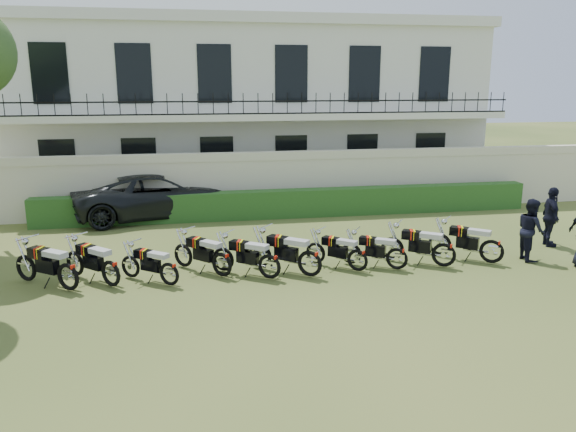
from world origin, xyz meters
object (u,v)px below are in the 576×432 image
object	(u,v)px
motorcycle_3	(222,259)
motorcycle_4	(269,261)
officer_5	(551,217)
motorcycle_0	(67,270)
motorcycle_9	(492,246)
officer_4	(531,230)
motorcycle_2	(169,268)
motorcycle_6	(358,255)
motorcycle_1	(110,267)
motorcycle_8	(444,249)
motorcycle_5	(310,257)
motorcycle_7	(397,253)
suv	(156,195)

from	to	relation	value
motorcycle_3	motorcycle_4	xyz separation A→B (m)	(1.15, -0.36, -0.00)
motorcycle_4	officer_5	bearing A→B (deg)	-44.59
motorcycle_0	motorcycle_3	world-z (taller)	motorcycle_0
motorcycle_9	officer_4	xyz separation A→B (m)	(1.22, 0.17, 0.35)
motorcycle_0	motorcycle_9	distance (m)	10.84
motorcycle_2	motorcycle_6	distance (m)	4.77
motorcycle_0	motorcycle_9	world-z (taller)	motorcycle_0
motorcycle_1	motorcycle_9	world-z (taller)	motorcycle_9
motorcycle_9	officer_5	size ratio (longest dim) A/B	0.92
motorcycle_9	officer_5	distance (m)	2.92
motorcycle_0	motorcycle_8	bearing A→B (deg)	-52.38
motorcycle_5	officer_5	bearing A→B (deg)	-40.74
officer_5	motorcycle_1	bearing A→B (deg)	110.96
motorcycle_4	motorcycle_8	distance (m)	4.68
motorcycle_2	motorcycle_9	world-z (taller)	motorcycle_9
motorcycle_7	officer_4	distance (m)	3.94
motorcycle_0	suv	bearing A→B (deg)	23.97
motorcycle_7	suv	bearing A→B (deg)	74.24
motorcycle_6	motorcycle_0	bearing A→B (deg)	132.88
motorcycle_6	motorcycle_5	bearing A→B (deg)	140.28
motorcycle_5	motorcycle_0	bearing A→B (deg)	127.92
motorcycle_7	motorcycle_2	bearing A→B (deg)	123.97
suv	officer_5	world-z (taller)	officer_5
motorcycle_5	motorcycle_6	size ratio (longest dim) A/B	1.22
officer_5	motorcycle_4	bearing A→B (deg)	114.39
motorcycle_5	motorcycle_9	world-z (taller)	motorcycle_5
motorcycle_0	motorcycle_2	xyz separation A→B (m)	(2.32, -0.07, -0.08)
motorcycle_6	officer_5	size ratio (longest dim) A/B	0.79
motorcycle_0	motorcycle_8	size ratio (longest dim) A/B	1.02
motorcycle_5	motorcycle_7	world-z (taller)	motorcycle_5
motorcycle_3	motorcycle_6	size ratio (longest dim) A/B	1.04
motorcycle_1	officer_5	bearing A→B (deg)	-39.49
suv	motorcycle_4	bearing A→B (deg)	-170.48
motorcycle_3	officer_4	xyz separation A→B (m)	(8.45, -0.04, 0.36)
motorcycle_4	suv	xyz separation A→B (m)	(-3.06, 7.31, 0.31)
motorcycle_1	motorcycle_2	size ratio (longest dim) A/B	1.03
motorcycle_0	motorcycle_4	xyz separation A→B (m)	(4.76, -0.02, -0.03)
motorcycle_9	motorcycle_1	bearing A→B (deg)	129.62
motorcycle_1	motorcycle_3	size ratio (longest dim) A/B	1.03
motorcycle_7	motorcycle_0	bearing A→B (deg)	123.04
motorcycle_3	motorcycle_7	distance (m)	4.54
motorcycle_4	motorcycle_9	world-z (taller)	motorcycle_9
motorcycle_6	motorcycle_9	world-z (taller)	motorcycle_9
officer_4	motorcycle_3	bearing A→B (deg)	97.26
motorcycle_7	officer_5	world-z (taller)	officer_5
motorcycle_7	officer_5	bearing A→B (deg)	-43.64
motorcycle_0	motorcycle_3	xyz separation A→B (m)	(3.61, 0.34, -0.03)
motorcycle_5	motorcycle_7	distance (m)	2.37
motorcycle_5	officer_4	size ratio (longest dim) A/B	1.00
motorcycle_1	officer_5	world-z (taller)	officer_5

